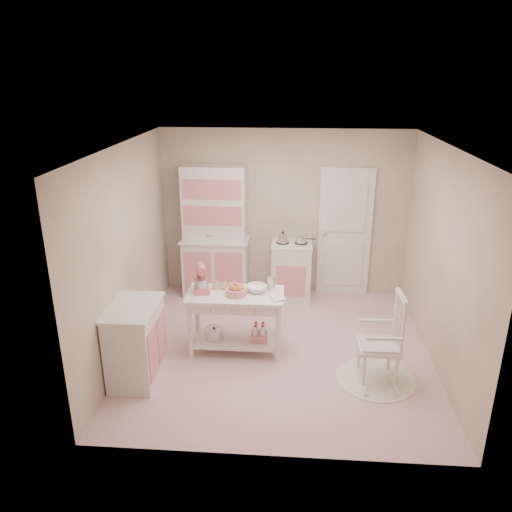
% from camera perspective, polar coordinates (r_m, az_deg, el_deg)
% --- Properties ---
extents(room_shell, '(3.84, 3.84, 2.62)m').
position_cam_1_polar(room_shell, '(5.89, 2.89, 3.20)').
color(room_shell, '#C87D91').
rests_on(room_shell, ground).
extents(door, '(0.82, 0.05, 2.04)m').
position_cam_1_polar(door, '(7.91, 10.10, 2.64)').
color(door, white).
rests_on(door, ground).
extents(hutch, '(1.06, 0.50, 2.08)m').
position_cam_1_polar(hutch, '(7.75, -4.77, 2.69)').
color(hutch, white).
rests_on(hutch, ground).
extents(stove, '(0.62, 0.57, 0.92)m').
position_cam_1_polar(stove, '(7.81, 4.04, -1.68)').
color(stove, white).
rests_on(stove, ground).
extents(base_cabinet, '(0.54, 0.84, 0.92)m').
position_cam_1_polar(base_cabinet, '(5.98, -13.58, -9.57)').
color(base_cabinet, white).
rests_on(base_cabinet, ground).
extents(lace_rug, '(0.92, 0.92, 0.01)m').
position_cam_1_polar(lace_rug, '(6.17, 13.49, -13.50)').
color(lace_rug, white).
rests_on(lace_rug, ground).
extents(rocking_chair, '(0.52, 0.74, 1.10)m').
position_cam_1_polar(rocking_chair, '(5.89, 13.93, -9.08)').
color(rocking_chair, white).
rests_on(rocking_chair, ground).
extents(work_table, '(1.20, 0.60, 0.80)m').
position_cam_1_polar(work_table, '(6.38, -2.33, -7.57)').
color(work_table, white).
rests_on(work_table, ground).
extents(stand_mixer, '(0.27, 0.32, 0.34)m').
position_cam_1_polar(stand_mixer, '(6.21, -6.24, -2.65)').
color(stand_mixer, '#EC6376').
rests_on(stand_mixer, work_table).
extents(cookie_tray, '(0.34, 0.24, 0.02)m').
position_cam_1_polar(cookie_tray, '(6.38, -3.54, -3.51)').
color(cookie_tray, silver).
rests_on(cookie_tray, work_table).
extents(bread_basket, '(0.25, 0.25, 0.09)m').
position_cam_1_polar(bread_basket, '(6.13, -2.26, -4.12)').
color(bread_basket, pink).
rests_on(bread_basket, work_table).
extents(mixing_bowl, '(0.26, 0.26, 0.08)m').
position_cam_1_polar(mixing_bowl, '(6.23, 0.07, -3.74)').
color(mixing_bowl, white).
rests_on(mixing_bowl, work_table).
extents(metal_pitcher, '(0.10, 0.10, 0.17)m').
position_cam_1_polar(metal_pitcher, '(6.28, 1.77, -3.11)').
color(metal_pitcher, silver).
rests_on(metal_pitcher, work_table).
extents(recipe_book, '(0.23, 0.26, 0.02)m').
position_cam_1_polar(recipe_book, '(6.05, 1.73, -4.82)').
color(recipe_book, white).
rests_on(recipe_book, work_table).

